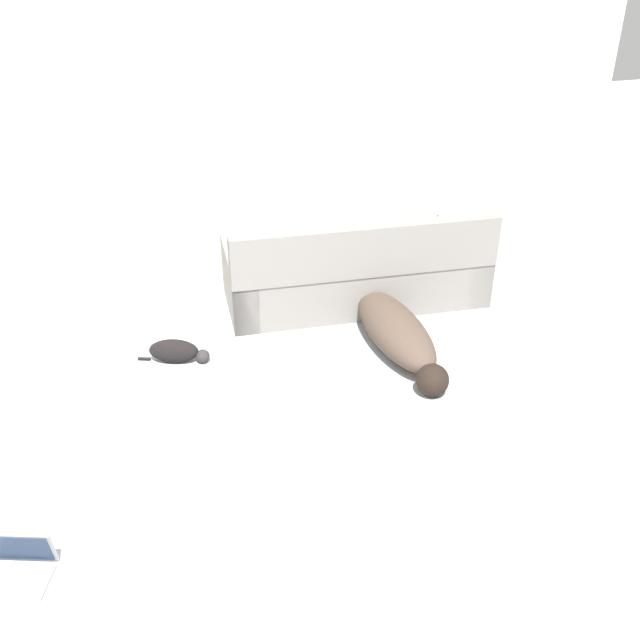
# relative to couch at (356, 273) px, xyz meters

# --- Properties ---
(ground_plane) EXTENTS (20.00, 20.00, 0.00)m
(ground_plane) POSITION_rel_couch_xyz_m (-1.15, -2.94, -0.26)
(ground_plane) COLOR #ADB2B7
(wall_back) EXTENTS (7.33, 0.06, 2.41)m
(wall_back) POSITION_rel_couch_xyz_m (-1.15, 0.52, 0.95)
(wall_back) COLOR beige
(wall_back) RESTS_ON ground_plane
(couch) EXTENTS (2.15, 0.96, 0.79)m
(couch) POSITION_rel_couch_xyz_m (0.00, 0.00, 0.00)
(couch) COLOR gray
(couch) RESTS_ON ground_plane
(dog) EXTENTS (0.41, 1.60, 0.30)m
(dog) POSITION_rel_couch_xyz_m (0.03, -0.81, -0.11)
(dog) COLOR #4C3D33
(dog) RESTS_ON ground_plane
(cat) EXTENTS (0.51, 0.27, 0.18)m
(cat) POSITION_rel_couch_xyz_m (-1.53, -0.49, -0.17)
(cat) COLOR black
(cat) RESTS_ON ground_plane
(laptop_open) EXTENTS (0.38, 0.34, 0.22)m
(laptop_open) POSITION_rel_couch_xyz_m (-2.50, -2.18, -0.19)
(laptop_open) COLOR gray
(laptop_open) RESTS_ON ground_plane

